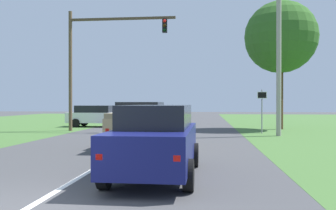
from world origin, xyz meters
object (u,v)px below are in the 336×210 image
Objects in this scene: red_suv_near at (157,139)px; utility_pole_right at (279,55)px; traffic_light at (96,52)px; crossing_suv_far at (97,116)px; pickup_truck_lead at (141,124)px; keep_moving_sign at (262,106)px; oak_tree_right at (281,37)px.

red_suv_near is 0.52× the size of utility_pole_right.
traffic_light reaches higher than crossing_suv_far.
pickup_truck_lead is 9.88m from keep_moving_sign.
pickup_truck_lead is at bearing -60.87° from traffic_light.
pickup_truck_lead is 9.96m from utility_pole_right.
red_suv_near reaches higher than crossing_suv_far.
keep_moving_sign is at bearing -22.45° from crossing_suv_far.
traffic_light is at bearing -72.95° from crossing_suv_far.
utility_pole_right is at bearing -27.18° from crossing_suv_far.
crossing_suv_far is at bearing 115.29° from pickup_truck_lead.
red_suv_near is 19.58m from oak_tree_right.
traffic_light is 13.34m from oak_tree_right.
pickup_truck_lead is 1.09× the size of crossing_suv_far.
crossing_suv_far is at bearing 152.82° from utility_pole_right.
pickup_truck_lead is at bearing -130.15° from keep_moving_sign.
red_suv_near is at bearing -76.04° from pickup_truck_lead.
pickup_truck_lead is at bearing -126.11° from oak_tree_right.
traffic_light is 2.97× the size of keep_moving_sign.
traffic_light is (-6.17, 14.47, 4.42)m from red_suv_near.
pickup_truck_lead is 0.62× the size of traffic_light.
traffic_light is 11.99m from utility_pole_right.
crossing_suv_far is at bearing 107.05° from traffic_light.
red_suv_near is 1.79× the size of keep_moving_sign.
oak_tree_right reaches higher than red_suv_near.
oak_tree_right is at bearing 68.85° from red_suv_near.
utility_pole_right is at bearing -11.67° from traffic_light.
keep_moving_sign is (11.01, -0.82, -3.65)m from traffic_light.
utility_pole_right is at bearing 65.29° from red_suv_near.
red_suv_near is 0.60× the size of traffic_light.
keep_moving_sign is at bearing -116.77° from oak_tree_right.
crossing_suv_far is at bearing 111.77° from red_suv_near.
utility_pole_right is at bearing 40.02° from pickup_truck_lead.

